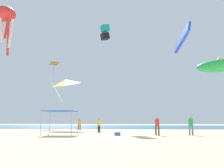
{
  "coord_description": "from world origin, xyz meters",
  "views": [
    {
      "loc": [
        1.55,
        -21.4,
        1.51
      ],
      "look_at": [
        -0.93,
        15.81,
        6.94
      ],
      "focal_mm": 38.9,
      "sensor_mm": 36.0,
      "label": 1
    }
  ],
  "objects_px": {
    "kite_diamond_orange": "(54,64)",
    "person_near_tent": "(157,124)",
    "canopy_tent": "(60,112)",
    "kite_octopus_red": "(5,16)",
    "cooler_box": "(117,134)",
    "kite_parafoil_blue": "(182,38)",
    "person_central": "(191,124)",
    "person_leftmost": "(99,124)",
    "person_rightmost": "(79,123)",
    "kite_delta_yellow": "(66,82)",
    "kite_inflatable_green": "(219,65)",
    "kite_box_teal": "(105,32)"
  },
  "relations": [
    {
      "from": "person_leftmost",
      "to": "cooler_box",
      "type": "height_order",
      "value": "person_leftmost"
    },
    {
      "from": "canopy_tent",
      "to": "cooler_box",
      "type": "relative_size",
      "value": 5.27
    },
    {
      "from": "person_central",
      "to": "kite_octopus_red",
      "type": "relative_size",
      "value": 0.31
    },
    {
      "from": "person_central",
      "to": "kite_parafoil_blue",
      "type": "relative_size",
      "value": 0.33
    },
    {
      "from": "cooler_box",
      "to": "kite_parafoil_blue",
      "type": "xyz_separation_m",
      "value": [
        9.0,
        11.65,
        13.04
      ]
    },
    {
      "from": "person_rightmost",
      "to": "kite_box_teal",
      "type": "bearing_deg",
      "value": -113.17
    },
    {
      "from": "kite_delta_yellow",
      "to": "person_leftmost",
      "type": "bearing_deg",
      "value": -18.96
    },
    {
      "from": "canopy_tent",
      "to": "kite_box_teal",
      "type": "height_order",
      "value": "kite_box_teal"
    },
    {
      "from": "person_rightmost",
      "to": "cooler_box",
      "type": "xyz_separation_m",
      "value": [
        6.07,
        -12.21,
        -0.81
      ]
    },
    {
      "from": "person_rightmost",
      "to": "cooler_box",
      "type": "bearing_deg",
      "value": 141.35
    },
    {
      "from": "kite_parafoil_blue",
      "to": "canopy_tent",
      "type": "bearing_deg",
      "value": 114.71
    },
    {
      "from": "canopy_tent",
      "to": "person_central",
      "type": "distance_m",
      "value": 12.79
    },
    {
      "from": "person_near_tent",
      "to": "person_central",
      "type": "bearing_deg",
      "value": -136.18
    },
    {
      "from": "kite_inflatable_green",
      "to": "kite_octopus_red",
      "type": "distance_m",
      "value": 27.77
    },
    {
      "from": "kite_inflatable_green",
      "to": "cooler_box",
      "type": "bearing_deg",
      "value": -118.75
    },
    {
      "from": "cooler_box",
      "to": "kite_octopus_red",
      "type": "bearing_deg",
      "value": 164.02
    },
    {
      "from": "person_leftmost",
      "to": "kite_parafoil_blue",
      "type": "height_order",
      "value": "kite_parafoil_blue"
    },
    {
      "from": "kite_diamond_orange",
      "to": "person_near_tent",
      "type": "bearing_deg",
      "value": 89.61
    },
    {
      "from": "person_rightmost",
      "to": "kite_inflatable_green",
      "type": "height_order",
      "value": "kite_inflatable_green"
    },
    {
      "from": "person_near_tent",
      "to": "canopy_tent",
      "type": "bearing_deg",
      "value": 36.17
    },
    {
      "from": "kite_parafoil_blue",
      "to": "kite_box_teal",
      "type": "xyz_separation_m",
      "value": [
        -11.69,
        3.6,
        2.54
      ]
    },
    {
      "from": "person_central",
      "to": "cooler_box",
      "type": "height_order",
      "value": "person_central"
    },
    {
      "from": "person_leftmost",
      "to": "person_rightmost",
      "type": "bearing_deg",
      "value": 54.15
    },
    {
      "from": "person_near_tent",
      "to": "kite_octopus_red",
      "type": "xyz_separation_m",
      "value": [
        -17.56,
        3.41,
        12.82
      ]
    },
    {
      "from": "person_near_tent",
      "to": "kite_delta_yellow",
      "type": "height_order",
      "value": "kite_delta_yellow"
    },
    {
      "from": "cooler_box",
      "to": "kite_inflatable_green",
      "type": "height_order",
      "value": "kite_inflatable_green"
    },
    {
      "from": "kite_inflatable_green",
      "to": "kite_delta_yellow",
      "type": "bearing_deg",
      "value": -164.29
    },
    {
      "from": "kite_parafoil_blue",
      "to": "kite_octopus_red",
      "type": "height_order",
      "value": "kite_octopus_red"
    },
    {
      "from": "canopy_tent",
      "to": "kite_diamond_orange",
      "type": "bearing_deg",
      "value": 109.24
    },
    {
      "from": "kite_delta_yellow",
      "to": "kite_octopus_red",
      "type": "distance_m",
      "value": 12.57
    },
    {
      "from": "cooler_box",
      "to": "kite_inflatable_green",
      "type": "distance_m",
      "value": 17.78
    },
    {
      "from": "kite_diamond_orange",
      "to": "kite_parafoil_blue",
      "type": "bearing_deg",
      "value": 113.39
    },
    {
      "from": "kite_octopus_red",
      "to": "kite_box_teal",
      "type": "bearing_deg",
      "value": 87.45
    },
    {
      "from": "person_leftmost",
      "to": "kite_diamond_orange",
      "type": "distance_m",
      "value": 25.72
    },
    {
      "from": "person_rightmost",
      "to": "kite_diamond_orange",
      "type": "distance_m",
      "value": 19.25
    },
    {
      "from": "person_rightmost",
      "to": "kite_octopus_red",
      "type": "distance_m",
      "value": 17.14
    },
    {
      "from": "person_near_tent",
      "to": "person_central",
      "type": "distance_m",
      "value": 3.23
    },
    {
      "from": "person_central",
      "to": "cooler_box",
      "type": "relative_size",
      "value": 3.23
    },
    {
      "from": "cooler_box",
      "to": "kite_box_teal",
      "type": "relative_size",
      "value": 0.22
    },
    {
      "from": "person_leftmost",
      "to": "person_central",
      "type": "relative_size",
      "value": 0.9
    },
    {
      "from": "person_central",
      "to": "kite_diamond_orange",
      "type": "distance_m",
      "value": 34.21
    },
    {
      "from": "kite_diamond_orange",
      "to": "kite_box_teal",
      "type": "relative_size",
      "value": 0.96
    },
    {
      "from": "person_central",
      "to": "person_rightmost",
      "type": "relative_size",
      "value": 1.1
    },
    {
      "from": "canopy_tent",
      "to": "kite_octopus_red",
      "type": "bearing_deg",
      "value": 159.36
    },
    {
      "from": "canopy_tent",
      "to": "person_central",
      "type": "height_order",
      "value": "canopy_tent"
    },
    {
      "from": "person_central",
      "to": "kite_octopus_red",
      "type": "bearing_deg",
      "value": -30.01
    },
    {
      "from": "person_rightmost",
      "to": "kite_octopus_red",
      "type": "bearing_deg",
      "value": 71.78
    },
    {
      "from": "cooler_box",
      "to": "kite_octopus_red",
      "type": "distance_m",
      "value": 19.84
    },
    {
      "from": "person_near_tent",
      "to": "person_rightmost",
      "type": "xyz_separation_m",
      "value": [
        -9.83,
        11.66,
        -0.06
      ]
    },
    {
      "from": "kite_octopus_red",
      "to": "person_near_tent",
      "type": "bearing_deg",
      "value": 31.0
    }
  ]
}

